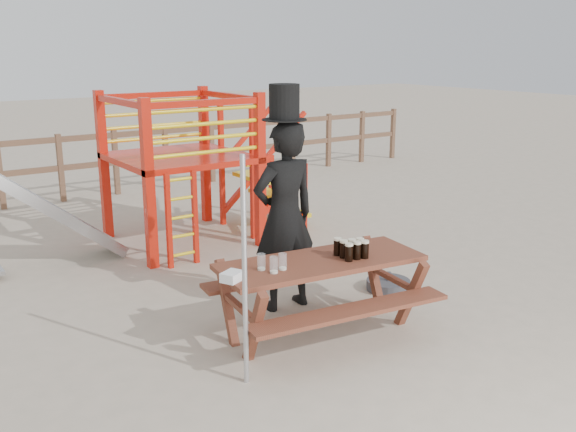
# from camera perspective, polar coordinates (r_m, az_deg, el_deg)

# --- Properties ---
(ground) EXTENTS (60.00, 60.00, 0.00)m
(ground) POSITION_cam_1_polar(r_m,az_deg,el_deg) (6.27, 3.70, -10.55)
(ground) COLOR tan
(ground) RESTS_ON ground
(back_fence) EXTENTS (15.09, 0.09, 1.20)m
(back_fence) POSITION_cam_1_polar(r_m,az_deg,el_deg) (12.11, -17.33, 4.96)
(back_fence) COLOR brown
(back_fence) RESTS_ON ground
(playground_fort) EXTENTS (4.71, 1.84, 2.10)m
(playground_fort) POSITION_cam_1_polar(r_m,az_deg,el_deg) (8.94, -9.96, 4.27)
(playground_fort) COLOR red
(playground_fort) RESTS_ON ground
(picnic_table) EXTENTS (2.11, 1.59, 0.75)m
(picnic_table) POSITION_cam_1_polar(r_m,az_deg,el_deg) (6.11, 2.91, -6.36)
(picnic_table) COLOR brown
(picnic_table) RESTS_ON ground
(man_with_hat) EXTENTS (0.73, 0.49, 2.33)m
(man_with_hat) POSITION_cam_1_polar(r_m,az_deg,el_deg) (6.57, -0.32, 0.41)
(man_with_hat) COLOR black
(man_with_hat) RESTS_ON ground
(metal_pole) EXTENTS (0.04, 0.04, 1.90)m
(metal_pole) POSITION_cam_1_polar(r_m,az_deg,el_deg) (5.09, -3.88, -5.12)
(metal_pole) COLOR #B2B2B7
(metal_pole) RESTS_ON ground
(parasol_base) EXTENTS (0.50, 0.50, 0.21)m
(parasol_base) POSITION_cam_1_polar(r_m,az_deg,el_deg) (7.42, 8.90, -6.06)
(parasol_base) COLOR #37373C
(parasol_base) RESTS_ON ground
(paper_bag) EXTENTS (0.22, 0.20, 0.08)m
(paper_bag) POSITION_cam_1_polar(r_m,az_deg,el_deg) (5.49, -5.00, -5.38)
(paper_bag) COLOR white
(paper_bag) RESTS_ON picnic_table
(stout_pints) EXTENTS (0.27, 0.29, 0.17)m
(stout_pints) POSITION_cam_1_polar(r_m,az_deg,el_deg) (6.07, 5.70, -2.92)
(stout_pints) COLOR black
(stout_pints) RESTS_ON picnic_table
(empty_glasses) EXTENTS (0.24, 0.21, 0.15)m
(empty_glasses) POSITION_cam_1_polar(r_m,az_deg,el_deg) (5.70, -1.38, -4.24)
(empty_glasses) COLOR silver
(empty_glasses) RESTS_ON picnic_table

